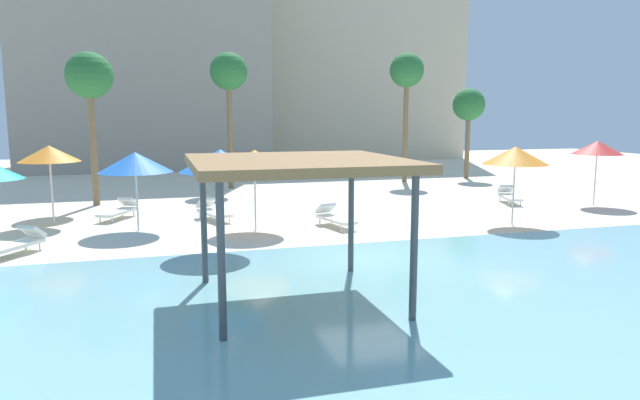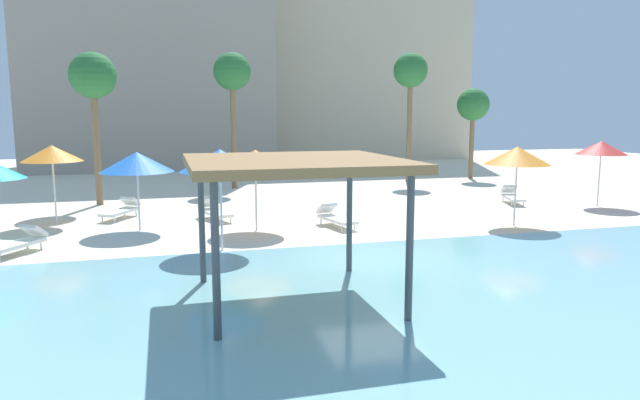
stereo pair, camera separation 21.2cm
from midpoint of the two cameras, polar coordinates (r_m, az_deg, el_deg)
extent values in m
plane|color=beige|center=(15.43, 5.32, -5.73)|extent=(80.00, 80.00, 0.00)
cube|color=#7AB7C1|center=(10.90, 15.32, -12.04)|extent=(44.00, 13.50, 0.04)
cylinder|color=#42474C|center=(12.97, -11.30, -2.36)|extent=(0.14, 0.14, 2.76)
cylinder|color=#42474C|center=(13.65, 3.41, -1.67)|extent=(0.14, 0.14, 2.76)
cylinder|color=#42474C|center=(9.59, -9.77, -6.18)|extent=(0.14, 0.14, 2.76)
cylinder|color=#42474C|center=(10.49, 9.54, -4.90)|extent=(0.14, 0.14, 2.76)
cube|color=olive|center=(11.32, -2.05, 3.73)|extent=(4.17, 4.17, 0.18)
cylinder|color=silver|center=(21.78, -24.79, 0.64)|extent=(0.06, 0.06, 2.20)
cone|color=orange|center=(21.65, -25.02, 4.26)|extent=(2.03, 2.03, 0.56)
cylinder|color=silver|center=(19.61, -17.42, -0.13)|extent=(0.06, 0.06, 1.94)
cone|color=blue|center=(19.47, -17.59, 3.65)|extent=(2.38, 2.38, 0.65)
cylinder|color=silver|center=(16.16, -9.49, -1.12)|extent=(0.06, 0.06, 2.23)
cone|color=blue|center=(15.98, -9.62, 3.93)|extent=(2.26, 2.26, 0.62)
cylinder|color=silver|center=(20.72, 19.25, 0.47)|extent=(0.06, 0.06, 2.11)
cone|color=orange|center=(20.59, 19.44, 4.22)|extent=(2.23, 2.23, 0.61)
cylinder|color=silver|center=(18.81, -6.11, -0.02)|extent=(0.06, 0.06, 2.02)
cone|color=orange|center=(18.66, -6.17, 4.04)|extent=(2.36, 2.36, 0.65)
cylinder|color=silver|center=(26.55, 26.37, 1.78)|extent=(0.06, 0.06, 2.15)
cone|color=red|center=(26.45, 26.57, 4.70)|extent=(2.04, 2.04, 0.56)
cylinder|color=white|center=(18.90, 3.79, -2.71)|extent=(0.05, 0.05, 0.22)
cylinder|color=white|center=(18.66, 2.54, -2.85)|extent=(0.05, 0.05, 0.22)
cylinder|color=white|center=(20.11, 1.60, -2.01)|extent=(0.05, 0.05, 0.22)
cylinder|color=white|center=(19.88, 0.40, -2.13)|extent=(0.05, 0.05, 0.22)
cube|color=white|center=(19.35, 2.06, -1.95)|extent=(0.99, 1.89, 0.10)
cube|color=white|center=(19.94, 0.98, -0.83)|extent=(0.70, 0.63, 0.40)
cylinder|color=white|center=(21.39, -19.66, -1.87)|extent=(0.05, 0.05, 0.22)
cylinder|color=white|center=(21.66, -20.73, -1.81)|extent=(0.05, 0.05, 0.22)
cylinder|color=white|center=(22.60, -17.69, -1.25)|extent=(0.05, 0.05, 0.22)
cylinder|color=white|center=(22.85, -18.73, -1.19)|extent=(0.05, 0.05, 0.22)
cube|color=white|center=(22.09, -19.20, -1.11)|extent=(1.39, 1.87, 0.10)
cube|color=white|center=(22.67, -18.23, -0.13)|extent=(0.77, 0.73, 0.40)
cylinder|color=white|center=(20.43, -8.65, -1.94)|extent=(0.05, 0.05, 0.22)
cylinder|color=white|center=(20.23, -9.87, -2.08)|extent=(0.05, 0.05, 0.22)
cylinder|color=white|center=(21.71, -10.32, -1.36)|extent=(0.05, 0.05, 0.22)
cylinder|color=white|center=(21.52, -11.48, -1.48)|extent=(0.05, 0.05, 0.22)
cube|color=white|center=(20.94, -10.11, -1.28)|extent=(1.16, 1.90, 0.10)
cube|color=white|center=(21.57, -10.96, -0.28)|extent=(0.73, 0.68, 0.40)
cylinder|color=white|center=(17.97, -25.86, -4.16)|extent=(0.05, 0.05, 0.22)
cylinder|color=white|center=(18.30, -26.98, -4.02)|extent=(0.05, 0.05, 0.22)
cube|color=white|center=(17.60, -28.06, -4.03)|extent=(1.46, 1.84, 0.10)
cube|color=white|center=(18.07, -26.47, -2.72)|extent=(0.78, 0.75, 0.40)
cylinder|color=white|center=(25.21, 19.96, -0.38)|extent=(0.05, 0.05, 0.22)
cylinder|color=white|center=(25.08, 18.90, -0.37)|extent=(0.05, 0.05, 0.22)
cylinder|color=white|center=(26.58, 19.09, 0.10)|extent=(0.05, 0.05, 0.22)
cylinder|color=white|center=(26.45, 18.09, 0.11)|extent=(0.05, 0.05, 0.22)
cube|color=white|center=(25.80, 19.02, 0.23)|extent=(1.15, 1.90, 0.10)
cube|color=white|center=(26.48, 18.62, 1.05)|extent=(0.73, 0.67, 0.40)
cylinder|color=brown|center=(32.65, 9.11, 6.95)|extent=(0.28, 0.28, 5.89)
sphere|color=#286B33|center=(32.73, 9.25, 12.73)|extent=(1.90, 1.90, 1.90)
cylinder|color=brown|center=(29.78, -8.46, 6.56)|extent=(0.28, 0.28, 5.62)
sphere|color=#286B33|center=(29.84, -8.60, 12.64)|extent=(1.90, 1.90, 1.90)
cylinder|color=brown|center=(25.66, -21.25, 5.13)|extent=(0.28, 0.28, 5.05)
sphere|color=#286B33|center=(25.68, -21.60, 11.54)|extent=(1.90, 1.90, 1.90)
cylinder|color=brown|center=(35.31, 15.11, 5.38)|extent=(0.28, 0.28, 4.04)
sphere|color=#286B33|center=(35.27, 15.26, 9.22)|extent=(1.90, 1.90, 1.90)
cube|color=#9E9384|center=(44.81, -16.49, 15.07)|extent=(16.57, 10.81, 18.30)
cube|color=beige|center=(50.61, 0.85, 15.39)|extent=(23.24, 8.24, 19.65)
camera|label=1|loc=(0.11, -89.64, 0.05)|focal=31.94mm
camera|label=2|loc=(0.11, 90.36, -0.05)|focal=31.94mm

